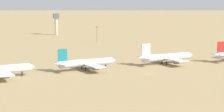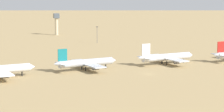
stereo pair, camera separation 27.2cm
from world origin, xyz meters
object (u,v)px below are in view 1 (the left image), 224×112
parked_jet_white_3 (166,57)px  light_pole_mid (97,33)px  control_tower (56,22)px  parked_jet_teal_2 (86,63)px

parked_jet_white_3 → light_pole_mid: (-4.50, 115.57, 3.85)m
light_pole_mid → control_tower: bearing=101.1°
parked_jet_teal_2 → control_tower: (29.88, 198.24, 8.62)m
parked_jet_white_3 → control_tower: 196.24m
parked_jet_teal_2 → light_pole_mid: light_pole_mid is taller
parked_jet_white_3 → control_tower: (-20.04, 195.03, 8.50)m
parked_jet_teal_2 → parked_jet_white_3: size_ratio=0.97×
parked_jet_teal_2 → parked_jet_white_3: 50.02m
control_tower → light_pole_mid: size_ratio=1.53×
control_tower → light_pole_mid: 81.10m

